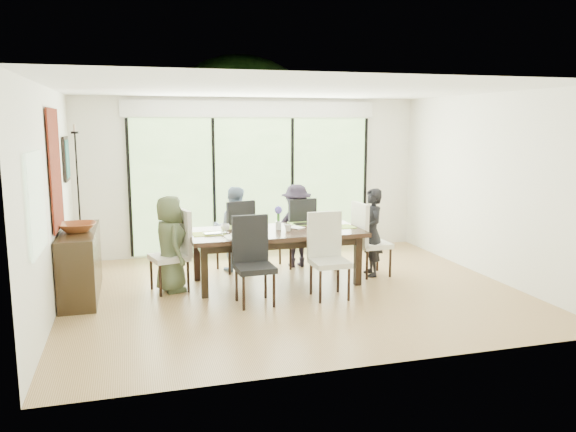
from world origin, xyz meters
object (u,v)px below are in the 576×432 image
object	(u,v)px
table_top	(276,233)
chair_far_right	(296,231)
chair_near_left	(255,261)
sideboard	(80,263)
chair_right_end	(373,239)
chair_near_right	(330,256)
chair_far_left	(234,235)
vase	(278,225)
bowl	(77,227)
person_far_right	(296,226)
laptop	(217,234)
cup_c	(327,223)
cup_b	(288,228)
chair_left_end	(169,251)
person_left_end	(170,244)
cup_a	(225,228)
person_far_left	(234,229)
person_right_end	(372,232)

from	to	relation	value
table_top	chair_far_right	size ratio (longest dim) A/B	2.18
chair_near_left	sideboard	size ratio (longest dim) A/B	0.71
chair_right_end	chair_near_right	bearing A→B (deg)	127.00
chair_far_right	chair_far_left	bearing A→B (deg)	-10.10
vase	bowl	size ratio (longest dim) A/B	0.26
bowl	vase	bearing A→B (deg)	1.45
chair_far_left	chair_near_left	bearing A→B (deg)	69.43
person_far_right	laptop	xyz separation A→B (m)	(-1.40, -0.93, 0.12)
cup_c	cup_b	bearing A→B (deg)	-162.90
chair_left_end	cup_b	distance (m)	1.67
table_top	vase	xyz separation A→B (m)	(0.05, 0.05, 0.09)
person_left_end	cup_b	distance (m)	1.64
chair_right_end	cup_a	world-z (taller)	chair_right_end
chair_far_right	cup_b	size ratio (longest dim) A/B	11.00
chair_left_end	person_far_left	bearing A→B (deg)	113.24
chair_far_right	vase	size ratio (longest dim) A/B	9.17
person_right_end	table_top	bearing A→B (deg)	-83.76
person_far_left	person_far_right	world-z (taller)	same
chair_left_end	sideboard	bearing A→B (deg)	-109.19
person_far_left	bowl	size ratio (longest dim) A/B	2.79
cup_c	bowl	world-z (taller)	bowl
table_top	person_left_end	size ratio (longest dim) A/B	1.86
person_far_left	vase	bearing A→B (deg)	137.14
chair_far_left	chair_right_end	bearing A→B (deg)	137.55
chair_right_end	person_far_left	world-z (taller)	person_far_left
chair_far_right	chair_right_end	bearing A→B (deg)	128.08
chair_far_left	person_far_left	world-z (taller)	person_far_left
chair_far_left	cup_c	distance (m)	1.48
person_left_end	vase	world-z (taller)	person_left_end
table_top	sideboard	bearing A→B (deg)	178.22
person_far_right	cup_b	bearing A→B (deg)	67.30
chair_far_right	laptop	distance (m)	1.71
cup_c	chair_near_left	bearing A→B (deg)	-143.27
chair_near_right	bowl	bearing A→B (deg)	164.87
chair_left_end	chair_right_end	xyz separation A→B (m)	(3.00, -0.00, 0.00)
chair_far_right	person_right_end	bearing A→B (deg)	127.47
cup_c	person_right_end	bearing A→B (deg)	-8.37
chair_far_left	vase	distance (m)	0.98
person_far_left	cup_c	world-z (taller)	person_far_left
chair_near_right	cup_a	world-z (taller)	chair_near_right
chair_right_end	sideboard	xyz separation A→B (m)	(-4.14, 0.08, -0.12)
chair_left_end	cup_b	bearing A→B (deg)	71.45
chair_near_left	laptop	xyz separation A→B (m)	(-0.35, 0.77, 0.22)
person_far_right	laptop	distance (m)	1.69
table_top	sideboard	xyz separation A→B (m)	(-2.64, 0.08, -0.29)
person_left_end	chair_near_left	bearing A→B (deg)	-143.99
chair_far_right	person_far_right	world-z (taller)	person_far_right
bowl	table_top	bearing A→B (deg)	0.39
chair_far_right	bowl	world-z (taller)	chair_far_right
cup_b	sideboard	xyz separation A→B (m)	(-2.79, 0.18, -0.37)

